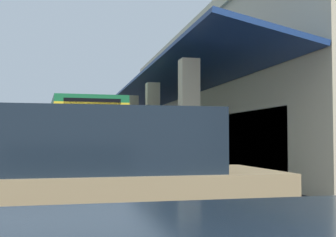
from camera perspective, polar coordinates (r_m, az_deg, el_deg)
name	(u,v)px	position (r m, az deg, el deg)	size (l,w,h in m)	color
ground	(190,165)	(27.03, 2.87, -5.93)	(120.00, 120.00, 0.00)	#262628
curb_strip	(133,166)	(25.02, -4.53, -6.06)	(35.53, 0.50, 0.12)	#9E998E
plaza_building	(289,100)	(28.11, 15.34, 2.30)	(29.91, 16.90, 7.85)	#C6B793
transit_bus	(79,133)	(20.82, -11.41, -1.79)	(11.34, 3.26, 3.34)	#196638
parked_suv_tan	(89,184)	(5.80, -10.11, -8.25)	(2.75, 4.83, 1.97)	#9E845B
pedestrian	(165,170)	(9.45, -0.39, -6.62)	(0.51, 0.54, 1.65)	#726651
potted_palm	(133,150)	(32.09, -4.52, -4.11)	(1.93, 1.55, 2.97)	#4C4742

